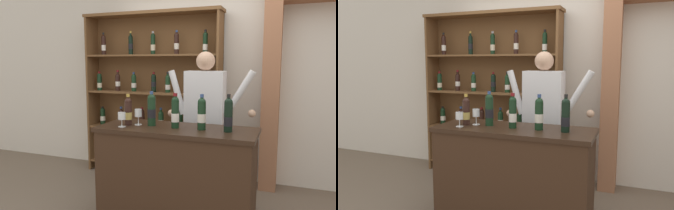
# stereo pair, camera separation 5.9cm
# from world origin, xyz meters

# --- Properties ---
(back_wall) EXTENTS (12.00, 0.19, 3.29)m
(back_wall) POSITION_xyz_m (0.00, 1.52, 1.65)
(back_wall) COLOR silver
(back_wall) RESTS_ON ground
(wine_shelf) EXTENTS (1.93, 0.33, 2.22)m
(wine_shelf) POSITION_xyz_m (-0.78, 1.27, 1.15)
(wine_shelf) COLOR brown
(wine_shelf) RESTS_ON ground
(archway_doorway) EXTENTS (1.52, 0.45, 2.54)m
(archway_doorway) POSITION_xyz_m (1.43, 1.39, 1.42)
(archway_doorway) COLOR #9E6647
(archway_doorway) RESTS_ON ground
(tasting_counter) EXTENTS (1.47, 0.58, 0.95)m
(tasting_counter) POSITION_xyz_m (0.02, -0.00, 0.48)
(tasting_counter) COLOR #382316
(tasting_counter) RESTS_ON ground
(shopkeeper) EXTENTS (0.97, 0.22, 1.67)m
(shopkeeper) POSITION_xyz_m (0.13, 0.61, 1.04)
(shopkeeper) COLOR #2D3347
(shopkeeper) RESTS_ON ground
(tasting_bottle_prosecco) EXTENTS (0.07, 0.07, 0.30)m
(tasting_bottle_prosecco) POSITION_xyz_m (-0.47, -0.03, 1.09)
(tasting_bottle_prosecco) COLOR black
(tasting_bottle_prosecco) RESTS_ON tasting_counter
(tasting_bottle_vin_santo) EXTENTS (0.08, 0.08, 0.33)m
(tasting_bottle_vin_santo) POSITION_xyz_m (-0.24, 0.01, 1.11)
(tasting_bottle_vin_santo) COLOR black
(tasting_bottle_vin_santo) RESTS_ON tasting_counter
(tasting_bottle_brunello) EXTENTS (0.07, 0.07, 0.32)m
(tasting_bottle_brunello) POSITION_xyz_m (0.01, -0.01, 1.10)
(tasting_bottle_brunello) COLOR black
(tasting_bottle_brunello) RESTS_ON tasting_counter
(tasting_bottle_grappa) EXTENTS (0.08, 0.08, 0.32)m
(tasting_bottle_grappa) POSITION_xyz_m (0.25, 0.00, 1.10)
(tasting_bottle_grappa) COLOR black
(tasting_bottle_grappa) RESTS_ON tasting_counter
(tasting_bottle_chianti) EXTENTS (0.08, 0.08, 0.33)m
(tasting_bottle_chianti) POSITION_xyz_m (0.49, -0.01, 1.10)
(tasting_bottle_chianti) COLOR black
(tasting_bottle_chianti) RESTS_ON tasting_counter
(wine_glass_left) EXTENTS (0.07, 0.07, 0.16)m
(wine_glass_left) POSITION_xyz_m (-0.38, 0.00, 1.06)
(wine_glass_left) COLOR silver
(wine_glass_left) RESTS_ON tasting_counter
(wine_glass_spare) EXTENTS (0.07, 0.07, 0.14)m
(wine_glass_spare) POSITION_xyz_m (-0.48, -0.15, 1.05)
(wine_glass_spare) COLOR silver
(wine_glass_spare) RESTS_ON tasting_counter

